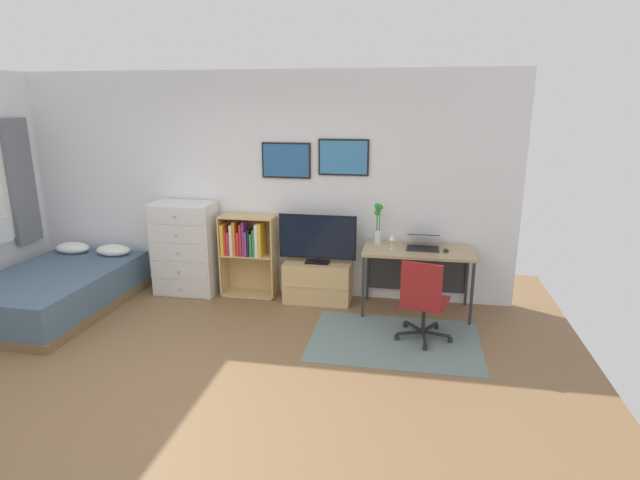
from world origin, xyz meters
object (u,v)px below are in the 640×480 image
Objects in this scene: computer_mouse at (446,250)px; dresser at (185,248)px; bookshelf at (246,247)px; desk at (418,259)px; tv_stand at (318,282)px; office_chair at (423,299)px; television at (317,239)px; laptop at (423,242)px; bamboo_vase at (378,224)px; wine_glass at (392,238)px; bed at (57,290)px.

dresser is at bearing 177.72° from computer_mouse.
desk is at bearing -2.07° from bookshelf.
tv_stand is 0.65× the size of desk.
office_chair is at bearing -86.18° from desk.
bookshelf is at bearing 175.64° from television.
dresser is 0.78m from bookshelf.
computer_mouse is at bearing -20.31° from desk.
laptop reaches higher than computer_mouse.
dresser is 0.95× the size of desk.
tv_stand is at bearing 0.51° from dresser.
dresser reaches higher than bookshelf.
laptop is at bearing 0.38° from television.
laptop is 0.83× the size of bamboo_vase.
dresser is 1.34× the size of office_chair.
tv_stand is 1.34m from laptop.
office_chair is (0.06, -0.85, -0.15)m from desk.
bookshelf reaches higher than tv_stand.
bookshelf is 0.97m from tv_stand.
television reaches higher than laptop.
wine_glass is at bearing -179.27° from computer_mouse.
laptop is 0.55m from bamboo_vase.
bookshelf is at bearing 179.92° from laptop.
tv_stand is at bearing 90.00° from television.
bed reaches higher than tv_stand.
wine_glass is (-0.59, -0.01, 0.12)m from computer_mouse.
computer_mouse is at bearing 85.53° from office_chair.
laptop is (4.14, 0.79, 0.57)m from bed.
television is at bearing 175.42° from computer_mouse.
tv_stand is at bearing 174.55° from computer_mouse.
computer_mouse is at bearing -5.45° from tv_stand.
desk reaches higher than bed.
wine_glass is (0.87, -0.15, 0.63)m from tv_stand.
bed is 1.52m from dresser.
dresser is 2.89× the size of laptop.
dresser reaches higher than office_chair.
office_chair is (2.89, -0.87, -0.12)m from dresser.
television reaches higher than desk.
computer_mouse is 0.22× the size of bamboo_vase.
bamboo_vase is at bearing 7.23° from television.
bamboo_vase is at bearing 165.01° from computer_mouse.
laptop is 0.28m from computer_mouse.
television is at bearing 179.70° from desk.
bamboo_vase is (0.70, 0.07, 0.72)m from tv_stand.
laptop is 2.22× the size of wine_glass.
wine_glass is (3.79, 0.66, 0.64)m from bed.
bookshelf reaches higher than computer_mouse.
television is at bearing 15.51° from bed.
television is 1.18m from desk.
computer_mouse is (1.47, -0.12, -0.03)m from television.
laptop is at bearing 14.97° from desk.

